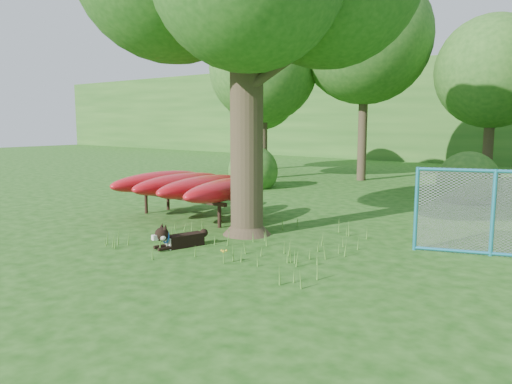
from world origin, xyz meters
The scene contains 12 objects.
ground centered at (0.00, 0.00, 0.00)m, with size 80.00×80.00×0.00m, color #16450D.
wooden_post centered at (-0.19, 1.61, 0.65)m, with size 0.33×0.19×1.24m.
kayak_rack centered at (-2.60, 2.12, 0.82)m, with size 3.47×3.23×1.07m.
husky_dog centered at (-0.66, -0.12, 0.18)m, with size 0.50×1.10×0.51m.
fence_section centered at (4.13, 2.99, 0.78)m, with size 2.52×0.97×2.59m.
wildflower_clump centered at (0.75, -0.35, 0.20)m, with size 0.12×0.10×0.25m.
bg_tree_a centered at (-6.50, 10.00, 4.48)m, with size 4.40×4.40×6.70m.
bg_tree_b centered at (-3.00, 12.00, 5.61)m, with size 5.20×5.20×8.22m.
bg_tree_c centered at (1.50, 13.00, 4.11)m, with size 4.00×4.00×6.12m.
bg_tree_f centered at (-9.00, 13.00, 3.73)m, with size 3.60×3.60×5.55m.
shrub_left centered at (-5.00, 7.50, 0.00)m, with size 1.80×1.80×1.80m, color #28591D.
shrub_mid centered at (2.00, 9.00, 0.00)m, with size 1.80×1.80×1.80m, color #28591D.
Camera 1 is at (6.28, -6.36, 2.38)m, focal length 35.00 mm.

